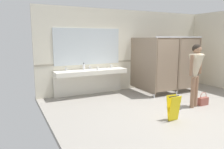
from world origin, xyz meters
The scene contains 11 objects.
ground_plane centered at (0.00, 0.00, -0.05)m, with size 6.82×5.71×0.10m, color gray.
wall_back centered at (0.00, 2.62, 1.43)m, with size 6.82×0.12×2.86m, color beige.
wall_back_tile_band centered at (0.00, 2.55, 1.05)m, with size 6.82×0.01×0.06m, color #9E937F.
vanity_counter centered at (-1.68, 2.34, 0.63)m, with size 2.39×0.55×0.97m.
mirror_panel centered at (-1.68, 2.54, 1.60)m, with size 2.29×0.02×1.19m, color silver.
bathroom_stalls centered at (0.93, 1.59, 1.01)m, with size 1.94×1.50×1.93m.
person_standing centered at (0.39, -0.13, 1.10)m, with size 0.58×0.50×1.72m.
handbag centered at (0.76, -0.14, 0.13)m, with size 0.32×0.12×0.38m.
soap_dispenser centered at (-1.89, 2.42, 0.95)m, with size 0.07×0.07×0.22m.
paper_cup centered at (-1.51, 2.14, 0.90)m, with size 0.07×0.07×0.10m, color white.
wet_floor_sign centered at (-0.81, -0.65, 0.30)m, with size 0.28×0.19×0.59m.
Camera 1 is at (-4.16, -4.23, 1.88)m, focal length 34.38 mm.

